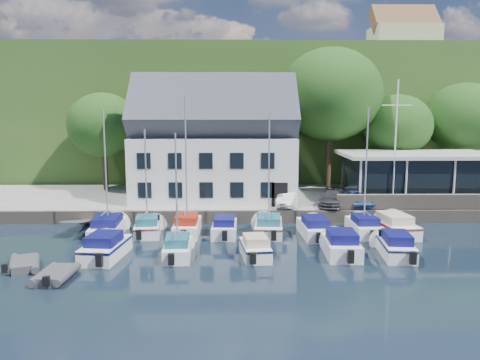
{
  "coord_description": "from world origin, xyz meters",
  "views": [
    {
      "loc": [
        -5.27,
        -25.07,
        8.9
      ],
      "look_at": [
        -4.8,
        9.0,
        3.75
      ],
      "focal_mm": 35.0,
      "sensor_mm": 36.0,
      "label": 1
    }
  ],
  "objects": [
    {
      "name": "boat_r2_2",
      "position": [
        -3.97,
        2.33,
        0.7
      ],
      "size": [
        2.23,
        4.85,
        1.4
      ],
      "primitive_type": null,
      "rotation": [
        0.0,
        0.0,
        0.12
      ],
      "color": "white",
      "rests_on": "ground"
    },
    {
      "name": "harbor_building",
      "position": [
        -7.0,
        16.5,
        5.35
      ],
      "size": [
        14.4,
        8.2,
        8.7
      ],
      "primitive_type": null,
      "color": "silver",
      "rests_on": "quay"
    },
    {
      "name": "tree_3",
      "position": [
        4.37,
        21.92,
        8.0
      ],
      "size": [
        10.24,
        10.24,
        13.99
      ],
      "primitive_type": null,
      "color": "#153811",
      "rests_on": "quay"
    },
    {
      "name": "field_patch",
      "position": [
        8.0,
        70.0,
        16.15
      ],
      "size": [
        50.0,
        30.0,
        0.3
      ],
      "primitive_type": "cube",
      "color": "olive",
      "rests_on": "hillside"
    },
    {
      "name": "tree_2",
      "position": [
        -2.81,
        21.28,
        5.9
      ],
      "size": [
        7.18,
        7.18,
        9.81
      ],
      "primitive_type": null,
      "color": "#153811",
      "rests_on": "quay"
    },
    {
      "name": "boat_r1_5",
      "position": [
        0.48,
        7.22,
        0.7
      ],
      "size": [
        2.31,
        6.44,
        1.4
      ],
      "primitive_type": null,
      "rotation": [
        0.0,
        0.0,
        0.05
      ],
      "color": "white",
      "rests_on": "ground"
    },
    {
      "name": "boat_r2_4",
      "position": [
        4.68,
        2.62,
        0.74
      ],
      "size": [
        2.49,
        6.13,
        1.49
      ],
      "primitive_type": null,
      "rotation": [
        0.0,
        0.0,
        -0.1
      ],
      "color": "white",
      "rests_on": "ground"
    },
    {
      "name": "boat_r1_4",
      "position": [
        -2.77,
        7.64,
        4.31
      ],
      "size": [
        2.59,
        6.11,
        8.63
      ],
      "primitive_type": null,
      "rotation": [
        0.0,
        0.0,
        -0.08
      ],
      "color": "white",
      "rests_on": "ground"
    },
    {
      "name": "tree_0",
      "position": [
        -18.07,
        21.32,
        5.78
      ],
      "size": [
        6.99,
        6.99,
        9.56
      ],
      "primitive_type": null,
      "color": "#153811",
      "rests_on": "quay"
    },
    {
      "name": "dinghy_0",
      "position": [
        -17.12,
        0.52,
        0.34
      ],
      "size": [
        2.7,
        3.35,
        0.68
      ],
      "primitive_type": null,
      "rotation": [
        0.0,
        0.0,
        0.38
      ],
      "color": "#393A3E",
      "rests_on": "ground"
    },
    {
      "name": "boat_r2_0",
      "position": [
        -13.04,
        2.38,
        0.78
      ],
      "size": [
        2.81,
        6.06,
        1.56
      ],
      "primitive_type": null,
      "rotation": [
        0.0,
        0.0,
        -0.11
      ],
      "color": "white",
      "rests_on": "ground"
    },
    {
      "name": "gangway",
      "position": [
        -16.5,
        9.0,
        0.0
      ],
      "size": [
        1.2,
        6.0,
        1.4
      ],
      "primitive_type": null,
      "color": "silver",
      "rests_on": "ground"
    },
    {
      "name": "boat_r1_1",
      "position": [
        -11.45,
        7.62,
        4.23
      ],
      "size": [
        2.52,
        5.22,
        8.46
      ],
      "primitive_type": null,
      "rotation": [
        0.0,
        0.0,
        0.12
      ],
      "color": "white",
      "rests_on": "ground"
    },
    {
      "name": "hillside",
      "position": [
        0.0,
        62.0,
        8.0
      ],
      "size": [
        160.0,
        75.0,
        16.0
      ],
      "primitive_type": "cube",
      "color": "#26491B",
      "rests_on": "ground"
    },
    {
      "name": "flagpole",
      "position": [
        7.9,
        12.76,
        6.15
      ],
      "size": [
        2.47,
        0.2,
        10.29
      ],
      "primitive_type": null,
      "color": "silver",
      "rests_on": "quay"
    },
    {
      "name": "club_pavilion",
      "position": [
        11.0,
        16.0,
        3.05
      ],
      "size": [
        13.2,
        7.2,
        4.1
      ],
      "primitive_type": null,
      "color": "black",
      "rests_on": "quay"
    },
    {
      "name": "quay_face",
      "position": [
        0.0,
        11.0,
        0.5
      ],
      "size": [
        60.0,
        0.3,
        1.0
      ],
      "primitive_type": "cube",
      "color": "#695E54",
      "rests_on": "ground"
    },
    {
      "name": "farmhouse",
      "position": [
        22.0,
        52.0,
        20.1
      ],
      "size": [
        10.4,
        7.0,
        8.2
      ],
      "primitive_type": null,
      "color": "#BEB78D",
      "rests_on": "hillside"
    },
    {
      "name": "tree_1",
      "position": [
        -10.85,
        22.05,
        5.73
      ],
      "size": [
        6.92,
        6.92,
        9.45
      ],
      "primitive_type": null,
      "color": "#153811",
      "rests_on": "quay"
    },
    {
      "name": "quay",
      "position": [
        0.0,
        17.5,
        0.5
      ],
      "size": [
        60.0,
        13.0,
        1.0
      ],
      "primitive_type": "cube",
      "color": "#9A9B95",
      "rests_on": "ground"
    },
    {
      "name": "boat_r2_1",
      "position": [
        -8.7,
        2.59,
        4.11
      ],
      "size": [
        2.04,
        5.59,
        8.23
      ],
      "primitive_type": null,
      "rotation": [
        0.0,
        0.0,
        0.05
      ],
      "color": "white",
      "rests_on": "ground"
    },
    {
      "name": "seawall",
      "position": [
        12.0,
        11.4,
        1.6
      ],
      "size": [
        18.0,
        0.5,
        1.2
      ],
      "primitive_type": "cube",
      "color": "#695E54",
      "rests_on": "quay"
    },
    {
      "name": "boat_r1_2",
      "position": [
        -8.63,
        7.79,
        4.51
      ],
      "size": [
        1.95,
        6.13,
        9.02
      ],
      "primitive_type": null,
      "rotation": [
        0.0,
        0.0,
        -0.0
      ],
      "color": "white",
      "rests_on": "ground"
    },
    {
      "name": "boat_r1_0",
      "position": [
        -14.19,
        7.35,
        4.54
      ],
      "size": [
        2.55,
        6.87,
        9.08
      ],
      "primitive_type": null,
      "rotation": [
        0.0,
        0.0,
        0.05
      ],
      "color": "white",
      "rests_on": "ground"
    },
    {
      "name": "ground",
      "position": [
        0.0,
        0.0,
        0.0
      ],
      "size": [
        180.0,
        180.0,
        0.0
      ],
      "primitive_type": "plane",
      "color": "black",
      "rests_on": "ground"
    },
    {
      "name": "car_dgrey",
      "position": [
        2.9,
        12.87,
        1.64
      ],
      "size": [
        3.19,
        4.78,
        1.29
      ],
      "primitive_type": "imported",
      "rotation": [
        0.0,
        0.0,
        -0.34
      ],
      "color": "#313035",
      "rests_on": "quay"
    },
    {
      "name": "boat_r1_6",
      "position": [
        4.16,
        7.74,
        4.17
      ],
      "size": [
        2.02,
        6.09,
        8.35
      ],
      "primitive_type": null,
      "rotation": [
        0.0,
        0.0,
        0.01
      ],
      "color": "white",
      "rests_on": "ground"
    },
    {
      "name": "dinghy_1",
      "position": [
        -14.69,
        -1.3,
        0.34
      ],
      "size": [
        1.93,
        3.04,
        0.69
      ],
      "primitive_type": null,
      "rotation": [
        0.0,
        0.0,
        -0.05
      ],
      "color": "#393A3E",
      "rests_on": "ground"
    },
    {
      "name": "boat_r1_3",
      "position": [
        -5.93,
        7.39,
        0.7
      ],
      "size": [
        2.02,
        5.3,
        1.4
      ],
      "primitive_type": null,
      "rotation": [
        0.0,
        0.0,
        -0.03
      ],
      "color": "white",
      "rests_on": "ground"
    },
    {
      "name": "boat_r2_3",
      "position": [
        1.34,
        2.74,
        0.78
      ],
      "size": [
        2.35,
        5.77,
        1.56
      ],
      "primitive_type": null,
      "rotation": [
        0.0,
        0.0,
        -0.04
      ],
      "color": "white",
      "rests_on": "ground"
    },
    {
      "name": "car_silver",
      "position": [
        -1.35,
        12.5,
        1.56
      ],
      "size": [
        1.84,
        3.48,
        1.13
      ],
      "primitive_type": "imported",
      "rotation": [
        0.0,
        0.0,
        0.16
      ],
      "color": "#B5B4B9",
      "rests_on": "quay"
    },
    {
      "name": "car_blue",
      "position": [
        5.0,
        12.9,
        1.65
      ],
      "size": [
        1.77,
        3.88,
        1.29
      ],
      "primitive_type": "imported",
      "rotation": [
        0.0,
        0.0,
        0.08
      ],
      "color": "navy",
      "rests_on": "quay"
    },
    {
      "name": "car_white",
      "position": [
        -0.77,
        12.83,
        1.65
      ],
      "size": [
        2.4,
        4.14,
        1.29
      ],
      "primitive_type": "imported",
      "rotation": [
        0.0,
        0.0,
        -0.28
      ],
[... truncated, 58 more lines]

